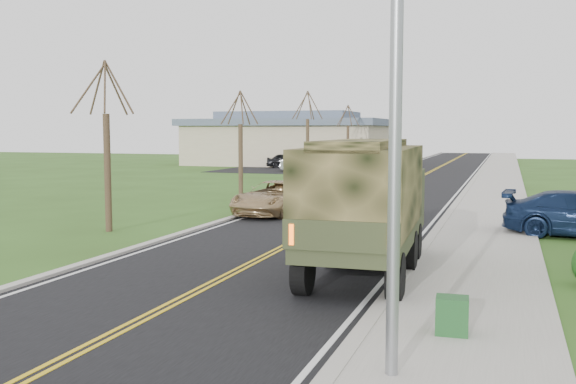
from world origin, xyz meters
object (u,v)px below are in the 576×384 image
at_px(military_truck, 366,198).
at_px(sedan_silver, 364,177).
at_px(suv_champagne, 275,198).
at_px(utility_box_far, 452,315).

height_order(military_truck, sedan_silver, military_truck).
bearing_deg(military_truck, sedan_silver, 99.63).
bearing_deg(military_truck, suv_champagne, 118.01).
bearing_deg(sedan_silver, suv_champagne, -97.43).
distance_m(suv_champagne, sedan_silver, 14.38).
relative_size(suv_champagne, utility_box_far, 7.95).
bearing_deg(suv_champagne, military_truck, -54.08).
height_order(military_truck, suv_champagne, military_truck).
bearing_deg(military_truck, utility_box_far, -63.49).
height_order(sedan_silver, utility_box_far, sedan_silver).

